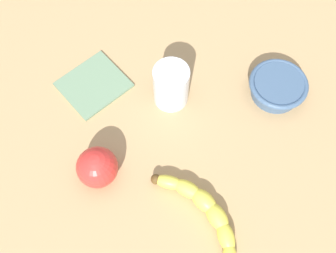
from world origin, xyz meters
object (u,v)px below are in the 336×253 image
object	(u,v)px
smoothie_glass	(171,86)
ceramic_bowl	(277,87)
apple_fruit	(97,166)
banana	(205,213)

from	to	relation	value
smoothie_glass	ceramic_bowl	world-z (taller)	smoothie_glass
smoothie_glass	apple_fruit	world-z (taller)	smoothie_glass
banana	ceramic_bowl	world-z (taller)	ceramic_bowl
smoothie_glass	ceramic_bowl	distance (cm)	22.89
smoothie_glass	banana	bearing A→B (deg)	75.49
banana	apple_fruit	distance (cm)	22.27
smoothie_glass	apple_fruit	distance (cm)	22.48
banana	ceramic_bowl	distance (cm)	31.52
apple_fruit	banana	bearing A→B (deg)	129.63
banana	smoothie_glass	distance (cm)	26.65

